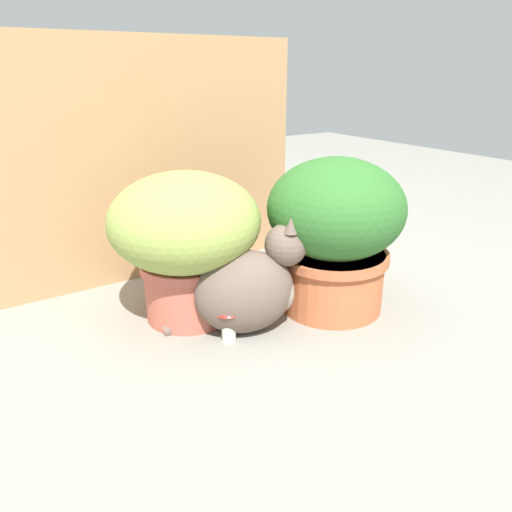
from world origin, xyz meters
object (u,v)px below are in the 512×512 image
at_px(cat, 251,287).
at_px(grass_planter, 185,235).
at_px(leafy_planter, 335,229).
at_px(mushroom_ornament_red, 228,311).

bearing_deg(cat, grass_planter, 123.03).
bearing_deg(leafy_planter, mushroom_ornament_red, -179.93).
xyz_separation_m(leafy_planter, cat, (-0.26, 0.02, -0.11)).
xyz_separation_m(grass_planter, cat, (0.10, -0.16, -0.11)).
bearing_deg(leafy_planter, grass_planter, 154.52).
xyz_separation_m(grass_planter, mushroom_ornament_red, (0.02, -0.17, -0.15)).
distance_m(grass_planter, mushroom_ornament_red, 0.23).
bearing_deg(mushroom_ornament_red, leafy_planter, 0.07).
bearing_deg(mushroom_ornament_red, grass_planter, 97.74).
bearing_deg(leafy_planter, cat, 176.23).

